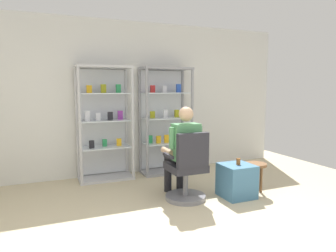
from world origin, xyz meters
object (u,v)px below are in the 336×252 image
object	(u,v)px
display_cabinet_left	(104,122)
seated_shopkeeper	(182,147)
wooden_stool	(255,170)
office_chair	(187,173)
storage_crate	(237,181)
display_cabinet_right	(165,120)
tea_glass	(238,162)

from	to	relation	value
display_cabinet_left	seated_shopkeeper	bearing A→B (deg)	-58.28
seated_shopkeeper	wooden_stool	distance (m)	1.14
office_chair	storage_crate	world-z (taller)	office_chair
display_cabinet_left	storage_crate	distance (m)	2.36
display_cabinet_right	tea_glass	world-z (taller)	display_cabinet_right
seated_shopkeeper	tea_glass	world-z (taller)	seated_shopkeeper
tea_glass	wooden_stool	size ratio (longest dim) A/B	0.20
office_chair	seated_shopkeeper	size ratio (longest dim) A/B	0.74
office_chair	display_cabinet_left	bearing A→B (deg)	118.83
display_cabinet_left	seated_shopkeeper	world-z (taller)	display_cabinet_left
display_cabinet_right	seated_shopkeeper	distance (m)	1.39
display_cabinet_right	office_chair	bearing A→B (deg)	-100.37
display_cabinet_right	storage_crate	world-z (taller)	display_cabinet_right
wooden_stool	storage_crate	bearing A→B (deg)	-178.30
display_cabinet_right	seated_shopkeeper	bearing A→B (deg)	-101.59
office_chair	display_cabinet_right	bearing A→B (deg)	79.63
seated_shopkeeper	display_cabinet_left	bearing A→B (deg)	121.72
display_cabinet_left	tea_glass	world-z (taller)	display_cabinet_left
display_cabinet_left	storage_crate	bearing A→B (deg)	-46.68
seated_shopkeeper	storage_crate	distance (m)	0.91
display_cabinet_right	storage_crate	distance (m)	1.84
wooden_stool	office_chair	bearing A→B (deg)	173.25
display_cabinet_left	seated_shopkeeper	xyz separation A→B (m)	(0.83, -1.34, -0.25)
storage_crate	display_cabinet_left	bearing A→B (deg)	133.32
seated_shopkeeper	tea_glass	size ratio (longest dim) A/B	14.59
office_chair	seated_shopkeeper	xyz separation A→B (m)	(0.00, 0.16, 0.32)
wooden_stool	display_cabinet_right	bearing A→B (deg)	115.31
storage_crate	tea_glass	bearing A→B (deg)	-39.54
wooden_stool	display_cabinet_left	bearing A→B (deg)	139.01
seated_shopkeeper	display_cabinet_right	bearing A→B (deg)	78.41
tea_glass	wooden_stool	xyz separation A→B (m)	(0.32, 0.02, -0.15)
display_cabinet_right	wooden_stool	distance (m)	1.89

